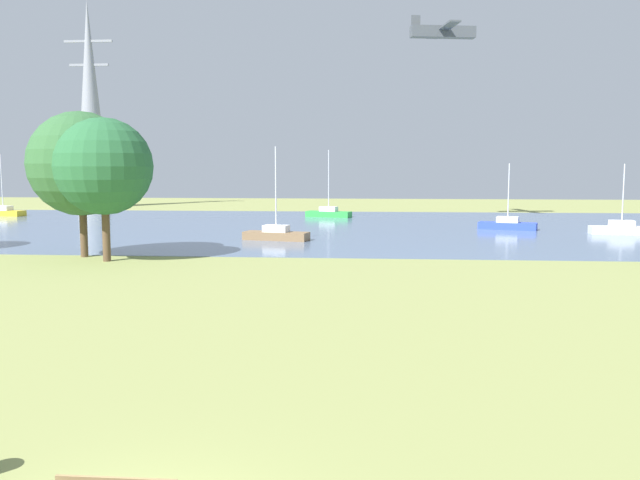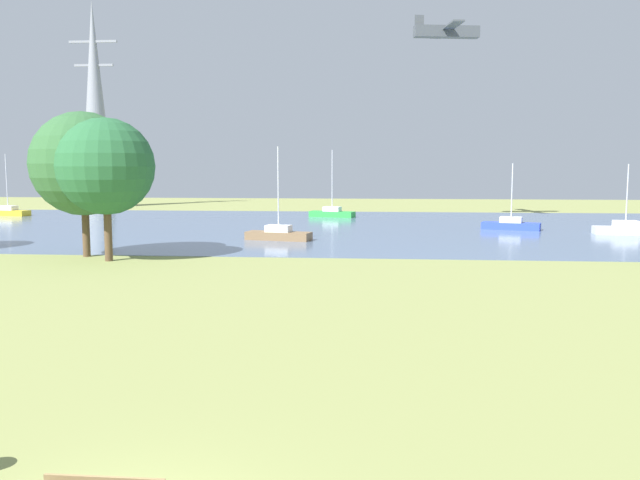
% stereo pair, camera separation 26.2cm
% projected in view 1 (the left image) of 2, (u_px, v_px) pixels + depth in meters
% --- Properties ---
extents(ground_plane, '(160.00, 160.00, 0.00)m').
position_uv_depth(ground_plane, '(296.00, 281.00, 31.26)').
color(ground_plane, '#8C9351').
extents(water_surface, '(140.00, 40.00, 0.02)m').
position_uv_depth(water_surface, '(333.00, 227.00, 58.99)').
color(water_surface, slate).
rests_on(water_surface, ground).
extents(sailboat_yellow, '(5.00, 2.39, 6.72)m').
position_uv_depth(sailboat_yellow, '(3.00, 212.00, 72.07)').
color(sailboat_yellow, yellow).
rests_on(sailboat_yellow, water_surface).
extents(sailboat_white, '(4.90, 1.86, 5.58)m').
position_uv_depth(sailboat_white, '(621.00, 229.00, 52.82)').
color(sailboat_white, white).
rests_on(sailboat_white, water_surface).
extents(sailboat_blue, '(5.03, 2.93, 5.64)m').
position_uv_depth(sailboat_blue, '(508.00, 224.00, 56.65)').
color(sailboat_blue, blue).
rests_on(sailboat_blue, water_surface).
extents(sailboat_brown, '(5.01, 2.45, 6.82)m').
position_uv_depth(sailboat_brown, '(276.00, 234.00, 48.53)').
color(sailboat_brown, brown).
rests_on(sailboat_brown, water_surface).
extents(sailboat_green, '(5.03, 2.79, 7.10)m').
position_uv_depth(sailboat_green, '(329.00, 213.00, 70.53)').
color(sailboat_green, green).
rests_on(sailboat_green, water_surface).
extents(tree_east_near, '(6.17, 6.17, 8.65)m').
position_uv_depth(tree_east_near, '(81.00, 164.00, 39.10)').
color(tree_east_near, brown).
rests_on(tree_east_near, ground).
extents(tree_mid_shore, '(5.49, 5.49, 8.15)m').
position_uv_depth(tree_mid_shore, '(104.00, 167.00, 37.29)').
color(tree_mid_shore, brown).
rests_on(tree_mid_shore, ground).
extents(electricity_pylon, '(6.40, 4.40, 26.87)m').
position_uv_depth(electricity_pylon, '(90.00, 104.00, 86.42)').
color(electricity_pylon, gray).
rests_on(electricity_pylon, ground).
extents(light_aircraft, '(6.49, 8.46, 2.10)m').
position_uv_depth(light_aircraft, '(442.00, 32.00, 64.69)').
color(light_aircraft, '#4C5156').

